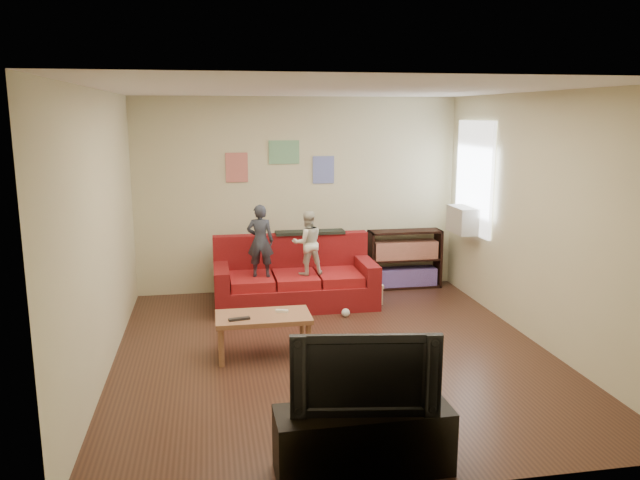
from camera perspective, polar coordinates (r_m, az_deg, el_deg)
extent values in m
cube|color=#47291D|center=(6.68, 1.23, -10.28)|extent=(4.50, 5.00, 0.01)
cube|color=white|center=(6.20, 1.34, 13.66)|extent=(4.50, 5.00, 0.01)
cube|color=beige|center=(8.74, -1.97, 4.12)|extent=(4.50, 0.01, 2.70)
cube|color=beige|center=(3.94, 8.52, -5.15)|extent=(4.50, 0.01, 2.70)
cube|color=beige|center=(6.26, -19.39, 0.53)|extent=(0.01, 5.00, 2.70)
cube|color=beige|center=(7.09, 19.45, 1.75)|extent=(0.01, 5.00, 2.70)
cube|color=maroon|center=(8.19, -2.29, -4.92)|extent=(2.08, 0.94, 0.31)
cube|color=maroon|center=(8.44, -2.66, -1.33)|extent=(2.08, 0.19, 0.57)
cube|color=maroon|center=(8.05, -9.01, -3.25)|extent=(0.19, 0.94, 0.26)
cube|color=maroon|center=(8.29, 4.20, -2.69)|extent=(0.19, 0.94, 0.26)
cube|color=maroon|center=(8.01, -6.28, -3.75)|extent=(0.54, 0.71, 0.12)
cube|color=maroon|center=(8.06, -2.23, -3.58)|extent=(0.54, 0.71, 0.12)
cube|color=maroon|center=(8.16, 1.74, -3.40)|extent=(0.54, 0.71, 0.12)
cube|color=black|center=(8.42, -0.93, 0.70)|extent=(0.94, 0.23, 0.04)
imported|color=#292D37|center=(7.87, -5.48, -0.07)|extent=(0.38, 0.29, 0.92)
imported|color=beige|center=(7.95, -1.16, -0.27)|extent=(0.44, 0.37, 0.83)
cube|color=#9F6845|center=(6.49, -5.22, -7.04)|extent=(0.97, 0.54, 0.05)
cylinder|color=#9F6845|center=(6.33, -9.01, -9.71)|extent=(0.06, 0.06, 0.39)
cylinder|color=#9F6845|center=(6.40, -1.05, -9.32)|extent=(0.06, 0.06, 0.39)
cylinder|color=#9F6845|center=(6.75, -9.10, -8.37)|extent=(0.06, 0.06, 0.39)
cylinder|color=#9F6845|center=(6.81, -1.64, -8.03)|extent=(0.06, 0.06, 0.39)
cube|color=black|center=(6.35, -7.39, -7.17)|extent=(0.22, 0.09, 0.02)
cube|color=white|center=(6.54, -3.51, -6.50)|extent=(0.14, 0.08, 0.03)
cube|color=black|center=(8.91, 4.62, -1.87)|extent=(0.03, 0.31, 0.83)
cube|color=black|center=(9.21, 10.72, -1.59)|extent=(0.03, 0.31, 0.83)
cube|color=black|center=(9.15, 7.66, -4.18)|extent=(1.04, 0.31, 0.03)
cube|color=black|center=(8.96, 7.79, 0.77)|extent=(1.04, 0.31, 0.03)
cube|color=black|center=(9.05, 7.72, -1.73)|extent=(0.98, 0.31, 0.03)
cube|color=#513F8C|center=(9.11, 7.68, -3.33)|extent=(0.92, 0.26, 0.25)
cube|color=brown|center=(9.02, 7.75, -0.88)|extent=(0.92, 0.26, 0.25)
cube|color=white|center=(8.50, 13.92, 5.55)|extent=(0.04, 1.08, 1.48)
cube|color=#B7B2A3|center=(8.53, 13.00, 1.81)|extent=(0.28, 0.55, 0.35)
cube|color=#D87266|center=(8.60, -7.62, 6.59)|extent=(0.30, 0.01, 0.40)
cube|color=#72B27F|center=(8.64, -3.31, 8.02)|extent=(0.42, 0.01, 0.32)
cube|color=#727FCC|center=(8.74, 0.32, 6.43)|extent=(0.30, 0.01, 0.38)
cube|color=#EEE2C9|center=(8.34, 4.35, -5.01)|extent=(0.36, 0.27, 0.21)
cube|color=#EEE2C9|center=(8.30, 4.36, -4.15)|extent=(0.38, 0.29, 0.04)
cube|color=black|center=(8.21, 4.59, -5.22)|extent=(0.16, 0.00, 0.05)
cube|color=black|center=(4.58, 3.97, -17.80)|extent=(1.24, 0.42, 0.46)
imported|color=black|center=(4.35, 4.07, -11.78)|extent=(1.02, 0.28, 0.58)
sphere|color=silver|center=(7.77, 2.36, -6.66)|extent=(0.13, 0.13, 0.11)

